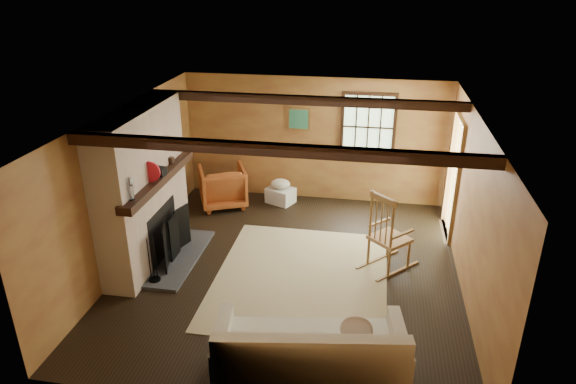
% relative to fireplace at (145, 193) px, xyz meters
% --- Properties ---
extents(ground, '(5.50, 5.50, 0.00)m').
position_rel_fireplace_xyz_m(ground, '(2.23, 0.00, -1.10)').
color(ground, black).
rests_on(ground, ground).
extents(room_envelope, '(5.02, 5.52, 2.44)m').
position_rel_fireplace_xyz_m(room_envelope, '(2.45, 0.26, 0.53)').
color(room_envelope, '#AC813D').
rests_on(room_envelope, ground).
extents(fireplace, '(1.02, 2.30, 2.40)m').
position_rel_fireplace_xyz_m(fireplace, '(0.00, 0.00, 0.00)').
color(fireplace, '#985D3B').
rests_on(fireplace, ground).
extents(rug, '(2.50, 3.00, 0.01)m').
position_rel_fireplace_xyz_m(rug, '(2.43, -0.20, -1.10)').
color(rug, tan).
rests_on(rug, ground).
extents(rocking_chair, '(0.97, 0.98, 1.26)m').
position_rel_fireplace_xyz_m(rocking_chair, '(3.65, 0.32, -0.57)').
color(rocking_chair, '#A3794F').
rests_on(rocking_chair, ground).
extents(sofa, '(2.19, 1.22, 0.84)m').
position_rel_fireplace_xyz_m(sofa, '(2.83, -2.20, -0.80)').
color(sofa, white).
rests_on(sofa, ground).
extents(firewood_pile, '(0.59, 0.11, 0.21)m').
position_rel_fireplace_xyz_m(firewood_pile, '(0.39, 2.51, -1.00)').
color(firewood_pile, brown).
rests_on(firewood_pile, ground).
extents(laundry_basket, '(0.61, 0.55, 0.30)m').
position_rel_fireplace_xyz_m(laundry_basket, '(1.63, 2.38, -0.95)').
color(laundry_basket, silver).
rests_on(laundry_basket, ground).
extents(basket_pillow, '(0.41, 0.34, 0.19)m').
position_rel_fireplace_xyz_m(basket_pillow, '(1.63, 2.38, -0.71)').
color(basket_pillow, white).
rests_on(basket_pillow, laundry_basket).
extents(armchair, '(1.11, 1.12, 0.78)m').
position_rel_fireplace_xyz_m(armchair, '(0.56, 2.08, -0.71)').
color(armchair, '#BF6026').
rests_on(armchair, ground).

